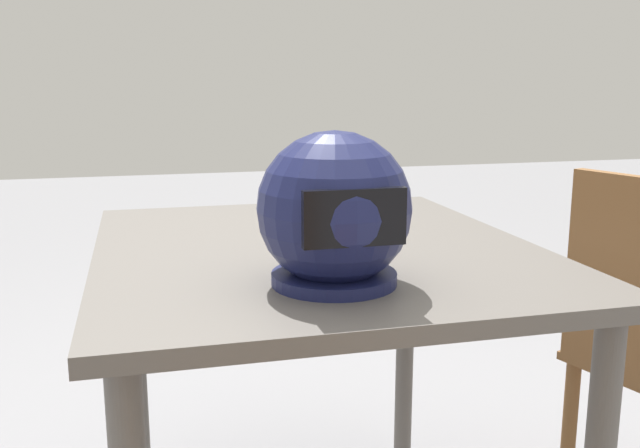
# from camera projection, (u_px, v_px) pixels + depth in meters

# --- Properties ---
(dining_table) EXTENTS (0.86, 0.99, 0.78)m
(dining_table) POSITION_uv_depth(u_px,v_px,m) (316.00, 293.00, 1.44)
(dining_table) COLOR #5B5651
(dining_table) RESTS_ON ground
(pizza_plate) EXTENTS (0.29, 0.29, 0.01)m
(pizza_plate) POSITION_uv_depth(u_px,v_px,m) (324.00, 220.00, 1.63)
(pizza_plate) COLOR white
(pizza_plate) RESTS_ON dining_table
(pizza) EXTENTS (0.25, 0.25, 0.05)m
(pizza) POSITION_uv_depth(u_px,v_px,m) (323.00, 212.00, 1.63)
(pizza) COLOR tan
(pizza) RESTS_ON pizza_plate
(motorcycle_helmet) EXTENTS (0.25, 0.25, 0.25)m
(motorcycle_helmet) POSITION_uv_depth(u_px,v_px,m) (335.00, 212.00, 1.13)
(motorcycle_helmet) COLOR #191E4C
(motorcycle_helmet) RESTS_ON dining_table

